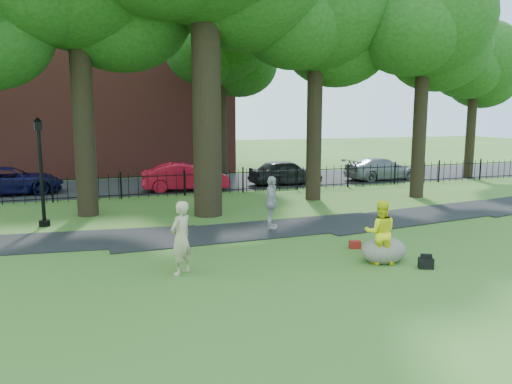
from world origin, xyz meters
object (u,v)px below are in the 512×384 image
object	(u,v)px
man	(380,232)
red_sedan	(185,177)
woman	(181,238)
boulder	(384,248)
lamppost	(41,174)

from	to	relation	value
man	red_sedan	size ratio (longest dim) A/B	0.39
woman	boulder	world-z (taller)	woman
woman	man	distance (m)	5.26
man	lamppost	xyz separation A→B (m)	(-8.86, 7.75, 1.03)
man	boulder	bearing A→B (deg)	-126.09
woman	lamppost	world-z (taller)	lamppost
woman	red_sedan	bearing A→B (deg)	-140.65
woman	red_sedan	world-z (taller)	woman
boulder	lamppost	distance (m)	11.94
woman	man	bearing A→B (deg)	131.33
woman	man	size ratio (longest dim) A/B	1.08
lamppost	red_sedan	distance (m)	9.16
woman	lamppost	xyz separation A→B (m)	(-3.67, 6.90, 0.97)
man	lamppost	world-z (taller)	lamppost
lamppost	red_sedan	size ratio (longest dim) A/B	0.87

